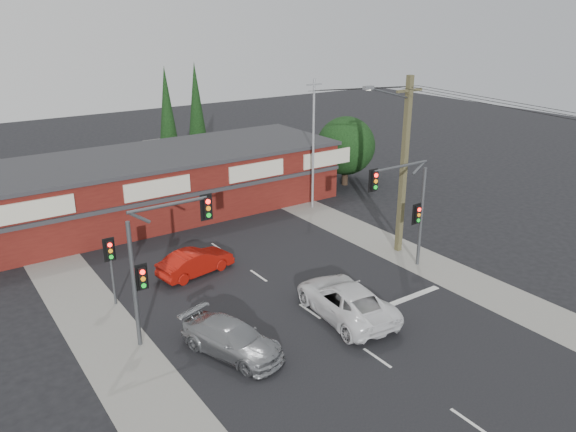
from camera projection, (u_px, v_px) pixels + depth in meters
ground at (312, 313)px, 25.93m from camera, size 120.00×120.00×0.00m
road_strip at (256, 274)px, 29.80m from camera, size 14.00×70.00×0.01m
verge_left at (95, 321)px, 25.27m from camera, size 3.00×70.00×0.02m
verge_right at (374, 239)px, 34.32m from camera, size 3.00×70.00×0.02m
stop_line at (390, 305)px, 26.63m from camera, size 6.50×0.35×0.01m
white_suv at (345, 300)px, 25.48m from camera, size 3.22×5.93×1.58m
silver_suv at (232, 339)px, 22.65m from camera, size 3.30×5.02×1.35m
red_sedan at (196, 262)px, 29.61m from camera, size 4.34×2.17×1.37m
lane_dashes at (259, 276)px, 29.58m from camera, size 0.12×47.04×0.01m
shop_building at (150, 185)px, 37.82m from camera, size 27.30×8.40×4.22m
tree_cluster at (344, 148)px, 44.72m from camera, size 5.90×5.10×5.50m
conifer_near at (167, 114)px, 44.51m from camera, size 1.80×1.80×9.25m
conifer_far at (196, 107)px, 47.92m from camera, size 1.80×1.80×9.25m
traffic_mast_left at (157, 253)px, 22.72m from camera, size 3.77×0.27×5.97m
traffic_mast_right at (408, 200)px, 29.01m from camera, size 3.96×0.27×5.97m
pedestal_signal at (110, 258)px, 25.92m from camera, size 0.55×0.27×3.38m
utility_pole at (403, 161)px, 30.85m from camera, size 4.38×0.59×10.00m
steel_pole at (313, 142)px, 38.41m from camera, size 1.20×0.16×9.00m
power_lines at (497, 107)px, 25.44m from camera, size 2.01×29.00×1.22m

